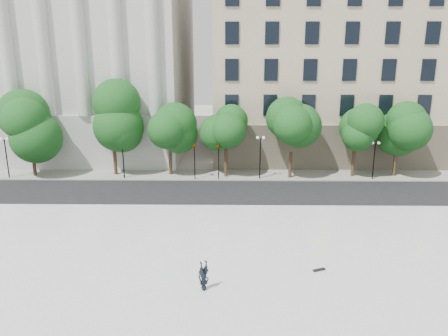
{
  "coord_description": "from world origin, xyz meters",
  "views": [
    {
      "loc": [
        3.77,
        -19.72,
        13.13
      ],
      "look_at": [
        3.4,
        10.0,
        4.75
      ],
      "focal_mm": 35.0,
      "sensor_mm": 36.0,
      "label": 1
    }
  ],
  "objects": [
    {
      "name": "building_east",
      "position": [
        20.0,
        38.91,
        11.14
      ],
      "size": [
        36.0,
        26.15,
        23.0
      ],
      "color": "beige",
      "rests_on": "ground"
    },
    {
      "name": "skateboard",
      "position": [
        9.04,
        3.25,
        0.49
      ],
      "size": [
        0.8,
        0.47,
        0.08
      ],
      "primitive_type": "cube",
      "rotation": [
        0.0,
        0.0,
        0.38
      ],
      "color": "black",
      "rests_on": "plaza"
    },
    {
      "name": "traffic_light_east",
      "position": [
        2.7,
        22.3,
        3.76
      ],
      "size": [
        1.09,
        1.9,
        4.26
      ],
      "color": "black",
      "rests_on": "ground"
    },
    {
      "name": "ground",
      "position": [
        0.0,
        0.0,
        0.0
      ],
      "size": [
        160.0,
        160.0,
        0.0
      ],
      "primitive_type": "plane",
      "color": "#B7B5AD",
      "rests_on": "ground"
    },
    {
      "name": "far_sidewalk",
      "position": [
        0.0,
        24.0,
        0.06
      ],
      "size": [
        60.0,
        4.0,
        0.12
      ],
      "primitive_type": "cube",
      "color": "#ABA89E",
      "rests_on": "ground"
    },
    {
      "name": "building_west",
      "position": [
        -17.0,
        38.57,
        12.89
      ],
      "size": [
        31.5,
        27.65,
        25.6
      ],
      "color": "#BABAB5",
      "rests_on": "ground"
    },
    {
      "name": "person_lying",
      "position": [
        2.43,
        1.09,
        0.68
      ],
      "size": [
        1.32,
        1.77,
        0.46
      ],
      "primitive_type": "imported",
      "rotation": [
        -1.54,
        0.0,
        0.49
      ],
      "color": "black",
      "rests_on": "plaza"
    },
    {
      "name": "lamp_posts",
      "position": [
        -0.24,
        22.6,
        2.92
      ],
      "size": [
        37.82,
        0.28,
        4.46
      ],
      "color": "black",
      "rests_on": "ground"
    },
    {
      "name": "plaza",
      "position": [
        0.0,
        3.0,
        0.23
      ],
      "size": [
        44.0,
        22.0,
        0.45
      ],
      "primitive_type": "cube",
      "color": "white",
      "rests_on": "ground"
    },
    {
      "name": "street_trees",
      "position": [
        0.91,
        23.67,
        5.42
      ],
      "size": [
        41.49,
        5.21,
        8.02
      ],
      "color": "#382619",
      "rests_on": "ground"
    },
    {
      "name": "street",
      "position": [
        0.0,
        18.0,
        0.01
      ],
      "size": [
        60.0,
        8.0,
        0.02
      ],
      "primitive_type": "cube",
      "color": "black",
      "rests_on": "ground"
    },
    {
      "name": "traffic_light_west",
      "position": [
        0.31,
        22.3,
        3.75
      ],
      "size": [
        0.65,
        1.89,
        4.25
      ],
      "color": "black",
      "rests_on": "ground"
    }
  ]
}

